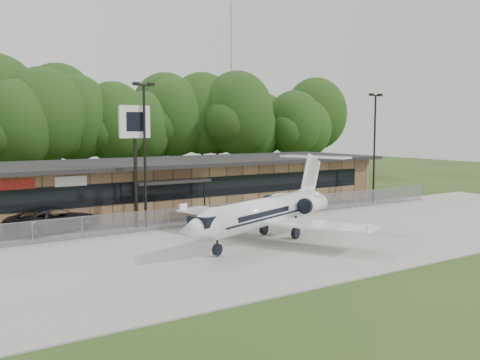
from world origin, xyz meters
TOP-DOWN VIEW (x-y plane):
  - ground at (0.00, 0.00)m, footprint 160.00×160.00m
  - apron at (0.00, 8.00)m, footprint 64.00×18.00m
  - parking_lot at (0.00, 19.50)m, footprint 50.00×9.00m
  - terminal at (-0.00, 23.94)m, footprint 41.00×11.65m
  - fence at (0.00, 15.00)m, footprint 46.00×0.04m
  - treeline at (0.00, 42.00)m, footprint 72.00×12.00m
  - radio_mast at (22.00, 48.00)m, footprint 0.20×0.20m
  - light_pole_mid at (-5.00, 16.50)m, footprint 1.55×0.30m
  - light_pole_right at (18.00, 16.50)m, footprint 1.55×0.30m
  - business_jet at (-0.38, 8.17)m, footprint 15.30×13.67m
  - suv at (-10.82, 18.60)m, footprint 6.88×4.73m
  - pole_sign at (-5.60, 16.79)m, footprint 2.28×0.40m

SIDE VIEW (x-z plane):
  - ground at x=0.00m, z-range 0.00..0.00m
  - parking_lot at x=0.00m, z-range 0.00..0.06m
  - apron at x=0.00m, z-range 0.00..0.08m
  - fence at x=0.00m, z-range 0.02..1.54m
  - suv at x=-10.82m, z-range 0.00..1.75m
  - business_jet at x=-0.38m, z-range -0.75..4.49m
  - terminal at x=0.00m, z-range 0.03..4.33m
  - light_pole_mid at x=-5.00m, z-range 0.86..11.09m
  - light_pole_right at x=18.00m, z-range 0.86..11.09m
  - pole_sign at x=-5.60m, z-range 2.29..10.96m
  - treeline at x=0.00m, z-range 0.00..15.00m
  - radio_mast at x=22.00m, z-range 0.00..25.00m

